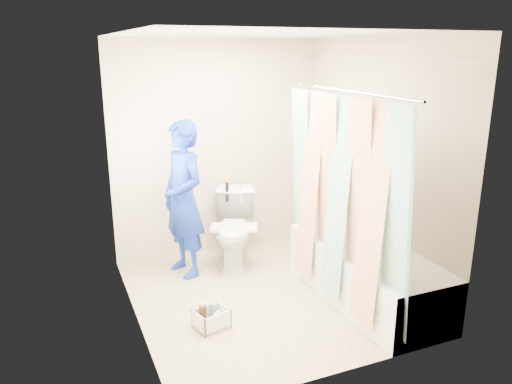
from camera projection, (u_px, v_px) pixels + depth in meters
name	position (u px, v px, depth m)	size (l,w,h in m)	color
floor	(264.00, 295.00, 4.79)	(2.60, 2.60, 0.00)	tan
ceiling	(266.00, 34.00, 4.13)	(2.40, 2.60, 0.02)	silver
wall_back	(218.00, 149.00, 5.61)	(2.40, 0.02, 2.40)	beige
wall_front	(344.00, 218.00, 3.31)	(2.40, 0.02, 2.40)	beige
wall_left	(129.00, 189.00, 4.01)	(0.02, 2.60, 2.40)	beige
wall_right	(376.00, 163.00, 4.91)	(0.02, 2.60, 2.40)	beige
bathtub	(366.00, 273.00, 4.66)	(0.70, 1.75, 0.50)	white
curtain_rod	(345.00, 91.00, 4.07)	(0.02, 0.02, 1.90)	silver
shower_curtain	(339.00, 200.00, 4.33)	(0.06, 1.75, 1.80)	silver
toilet	(235.00, 229.00, 5.40)	(0.44, 0.78, 0.80)	white
tank_lid	(234.00, 227.00, 5.26)	(0.49, 0.21, 0.04)	white
tank_internals	(231.00, 190.00, 5.50)	(0.18, 0.10, 0.26)	black
plumber	(184.00, 199.00, 5.07)	(0.59, 0.39, 1.61)	#1015A8
cleaning_caddy	(212.00, 319.00, 4.23)	(0.32, 0.28, 0.21)	silver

